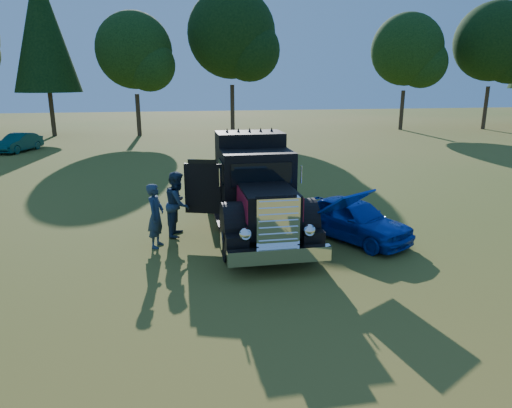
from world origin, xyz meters
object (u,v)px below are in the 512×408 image
object	(u,v)px
diamond_t_truck	(254,192)
spectator_far	(178,204)
hotrod_coupe	(352,219)
distant_teal_car	(19,143)
spectator_near	(156,216)

from	to	relation	value
diamond_t_truck	spectator_far	xyz separation A→B (m)	(-2.29, 0.24, -0.30)
hotrod_coupe	distant_teal_car	xyz separation A→B (m)	(-14.99, 20.04, -0.04)
hotrod_coupe	spectator_far	world-z (taller)	spectator_far
hotrod_coupe	distant_teal_car	bearing A→B (deg)	126.79
spectator_near	distant_teal_car	size ratio (longest dim) A/B	0.51
diamond_t_truck	hotrod_coupe	distance (m)	3.01
hotrod_coupe	spectator_near	xyz separation A→B (m)	(-5.65, 0.39, 0.28)
spectator_near	spectator_far	distance (m)	1.12
hotrod_coupe	distant_teal_car	size ratio (longest dim) A/B	1.16
spectator_near	distant_teal_car	xyz separation A→B (m)	(-9.34, 19.65, -0.32)
diamond_t_truck	distant_teal_car	world-z (taller)	diamond_t_truck
hotrod_coupe	spectator_far	bearing A→B (deg)	165.35
diamond_t_truck	distant_teal_car	size ratio (longest dim) A/B	2.00
hotrod_coupe	distant_teal_car	world-z (taller)	hotrod_coupe
diamond_t_truck	spectator_far	distance (m)	2.32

